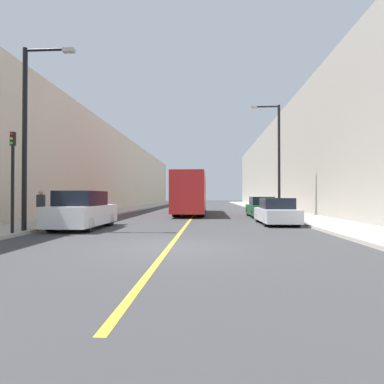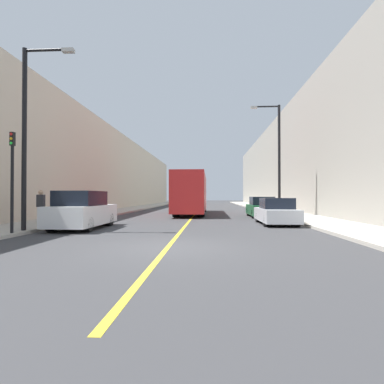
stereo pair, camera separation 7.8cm
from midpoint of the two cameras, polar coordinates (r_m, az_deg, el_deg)
name	(u,v)px [view 1 (the left image)]	position (r m, az deg, el deg)	size (l,w,h in m)	color
ground_plane	(169,248)	(9.61, -4.65, -10.50)	(200.00, 200.00, 0.00)	#38383A
sidewalk_left	(139,208)	(40.50, -10.10, -2.94)	(3.27, 72.00, 0.14)	#B2AA9E
sidewalk_right	(261,208)	(39.98, 12.89, -2.96)	(3.27, 72.00, 0.14)	#B2AA9E
building_row_left	(112,173)	(41.57, -14.98, 3.56)	(4.00, 72.00, 9.47)	beige
building_row_right	(289,164)	(40.93, 17.92, 5.05)	(4.00, 72.00, 11.48)	gray
road_center_line	(199,208)	(39.44, 1.32, -3.11)	(0.16, 72.00, 0.01)	gold
bus	(191,193)	(26.91, -0.21, -0.22)	(2.49, 12.04, 3.50)	#AD1E1E
parked_suv_left	(83,211)	(15.85, -20.22, -3.46)	(2.01, 4.61, 1.87)	silver
car_right_near	(276,212)	(17.80, 15.61, -3.77)	(1.85, 4.35, 1.51)	silver
car_right_mid	(261,208)	(23.64, 12.95, -2.97)	(1.83, 4.53, 1.57)	#145128
street_lamp_left	(29,127)	(14.97, -28.81, 10.73)	(2.28, 0.24, 7.89)	black
street_lamp_right	(277,154)	(24.15, 15.77, 7.06)	(2.28, 0.24, 8.51)	black
traffic_light	(13,178)	(13.97, -31.13, 2.33)	(0.16, 0.18, 4.05)	black
pedestrian	(41,206)	(18.43, -26.96, -2.37)	(0.40, 0.25, 1.81)	#336B47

